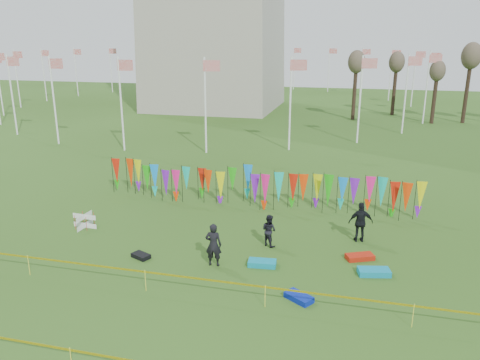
% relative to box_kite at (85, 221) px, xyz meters
% --- Properties ---
extents(ground, '(160.00, 160.00, 0.00)m').
position_rel_box_kite_xyz_m(ground, '(7.63, -3.45, -0.38)').
color(ground, '#2A4A14').
rests_on(ground, ground).
extents(flagpole_ring, '(57.40, 56.16, 8.00)m').
position_rel_box_kite_xyz_m(flagpole_ring, '(-6.37, 44.55, 3.62)').
color(flagpole_ring, white).
rests_on(flagpole_ring, ground).
extents(banner_row, '(18.64, 0.64, 2.17)m').
position_rel_box_kite_xyz_m(banner_row, '(7.91, 5.35, 0.90)').
color(banner_row, black).
rests_on(banner_row, ground).
extents(caution_tape_near, '(26.00, 0.02, 0.90)m').
position_rel_box_kite_xyz_m(caution_tape_near, '(7.41, -5.07, 0.40)').
color(caution_tape_near, '#F8E705').
rests_on(caution_tape_near, ground).
extents(caution_tape_far, '(26.00, 0.02, 0.90)m').
position_rel_box_kite_xyz_m(caution_tape_far, '(7.41, -9.94, 0.40)').
color(caution_tape_far, '#F8E705').
rests_on(caution_tape_far, ground).
extents(box_kite, '(0.69, 0.69, 0.77)m').
position_rel_box_kite_xyz_m(box_kite, '(0.00, 0.00, 0.00)').
color(box_kite, red).
rests_on(box_kite, ground).
extents(person_left, '(0.75, 0.58, 1.93)m').
position_rel_box_kite_xyz_m(person_left, '(7.72, -2.36, 0.58)').
color(person_left, black).
rests_on(person_left, ground).
extents(person_mid, '(0.88, 0.79, 1.55)m').
position_rel_box_kite_xyz_m(person_mid, '(9.65, 0.22, 0.39)').
color(person_mid, black).
rests_on(person_mid, ground).
extents(person_right, '(1.27, 0.89, 1.98)m').
position_rel_box_kite_xyz_m(person_right, '(13.82, 1.76, 0.61)').
color(person_right, black).
rests_on(person_right, ground).
extents(kite_bag_turquoise, '(1.25, 0.71, 0.24)m').
position_rel_box_kite_xyz_m(kite_bag_turquoise, '(9.76, -1.90, -0.26)').
color(kite_bag_turquoise, '#0B90AD').
rests_on(kite_bag_turquoise, ground).
extents(kite_bag_blue, '(1.19, 1.04, 0.22)m').
position_rel_box_kite_xyz_m(kite_bag_blue, '(11.66, -4.28, -0.27)').
color(kite_bag_blue, '#0A22A4').
rests_on(kite_bag_blue, ground).
extents(kite_bag_red, '(1.34, 1.02, 0.22)m').
position_rel_box_kite_xyz_m(kite_bag_red, '(13.86, -0.22, -0.27)').
color(kite_bag_red, red).
rests_on(kite_bag_red, ground).
extents(kite_bag_black, '(0.95, 0.77, 0.19)m').
position_rel_box_kite_xyz_m(kite_bag_black, '(4.34, -2.48, -0.29)').
color(kite_bag_black, black).
rests_on(kite_bag_black, ground).
extents(kite_bag_teal, '(1.41, 0.89, 0.25)m').
position_rel_box_kite_xyz_m(kite_bag_teal, '(14.43, -1.54, -0.26)').
color(kite_bag_teal, '#0C8CB0').
rests_on(kite_bag_teal, ground).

